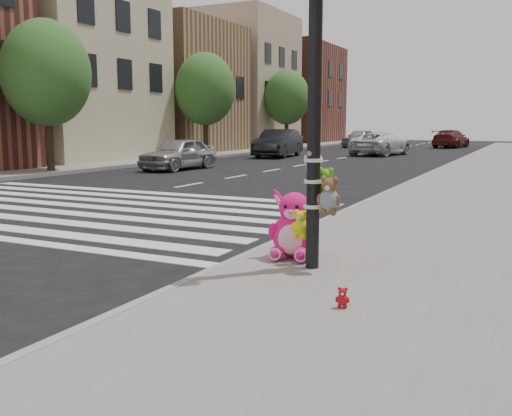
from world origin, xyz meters
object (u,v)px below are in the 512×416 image
Objects in this scene: pink_bunny at (293,230)px; car_dark_far at (278,143)px; red_teddy at (342,297)px; car_silver_far at (179,153)px; signal_pole at (317,134)px; car_white_near at (381,144)px.

pink_bunny is 0.20× the size of car_dark_far.
car_dark_far is (-11.40, 23.93, 0.52)m from red_teddy.
car_silver_far is 9.68m from car_dark_far.
red_teddy is at bearing -59.54° from signal_pole.
red_teddy is 18.29m from car_silver_far.
red_teddy is 0.04× the size of car_dark_far.
car_dark_far is 6.31m from car_white_near.
signal_pole is 1.05× the size of car_silver_far.
signal_pole is 2.14m from red_teddy.
pink_bunny is 24.48m from car_dark_far.
car_dark_far reaches higher than pink_bunny.
pink_bunny is 4.49× the size of red_teddy.
red_teddy is 0.04× the size of car_white_near.
red_teddy is 0.05× the size of car_silver_far.
car_silver_far is at bearing 119.32° from pink_bunny.
car_white_near is (-5.97, 26.87, -1.08)m from signal_pole.
pink_bunny reaches higher than red_teddy.
pink_bunny is 0.19× the size of car_white_near.
car_silver_far reaches higher than red_teddy.
signal_pole is 0.83× the size of car_white_near.
signal_pole is at bearing -49.77° from pink_bunny.
signal_pole is 1.35m from pink_bunny.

